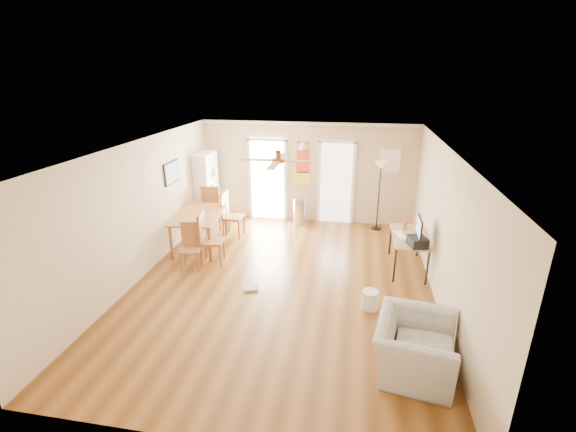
% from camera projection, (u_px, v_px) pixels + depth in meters
% --- Properties ---
extents(floor, '(7.00, 7.00, 0.00)m').
position_uv_depth(floor, '(283.00, 284.00, 7.53)').
color(floor, brown).
rests_on(floor, ground).
extents(ceiling, '(5.50, 7.00, 0.00)m').
position_uv_depth(ceiling, '(282.00, 147.00, 6.64)').
color(ceiling, silver).
rests_on(ceiling, floor).
extents(wall_back, '(5.50, 0.04, 2.60)m').
position_uv_depth(wall_back, '(307.00, 173.00, 10.32)').
color(wall_back, beige).
rests_on(wall_back, floor).
extents(wall_front, '(5.50, 0.04, 2.60)m').
position_uv_depth(wall_front, '(215.00, 345.00, 3.85)').
color(wall_front, beige).
rests_on(wall_front, floor).
extents(wall_left, '(0.04, 7.00, 2.60)m').
position_uv_depth(wall_left, '(140.00, 211.00, 7.53)').
color(wall_left, beige).
rests_on(wall_left, floor).
extents(wall_right, '(0.04, 7.00, 2.60)m').
position_uv_depth(wall_right, '(444.00, 230.00, 6.64)').
color(wall_right, beige).
rests_on(wall_right, floor).
extents(crown_molding, '(5.50, 7.00, 0.08)m').
position_uv_depth(crown_molding, '(282.00, 149.00, 6.65)').
color(crown_molding, white).
rests_on(crown_molding, wall_back).
extents(kitchen_doorway, '(0.90, 0.10, 2.10)m').
position_uv_depth(kitchen_doorway, '(268.00, 180.00, 10.56)').
color(kitchen_doorway, white).
rests_on(kitchen_doorway, wall_back).
extents(bathroom_doorway, '(0.80, 0.10, 2.10)m').
position_uv_depth(bathroom_doorway, '(336.00, 184.00, 10.27)').
color(bathroom_doorway, white).
rests_on(bathroom_doorway, wall_back).
extents(wall_decal, '(0.46, 0.03, 1.10)m').
position_uv_depth(wall_decal, '(303.00, 163.00, 10.24)').
color(wall_decal, red).
rests_on(wall_decal, wall_back).
extents(ac_grille, '(0.50, 0.04, 0.60)m').
position_uv_depth(ac_grille, '(390.00, 161.00, 9.82)').
color(ac_grille, white).
rests_on(ac_grille, wall_back).
extents(framed_poster, '(0.04, 0.66, 0.48)m').
position_uv_depth(framed_poster, '(172.00, 173.00, 8.69)').
color(framed_poster, black).
rests_on(framed_poster, wall_left).
extents(ceiling_fan, '(1.24, 1.24, 0.20)m').
position_uv_depth(ceiling_fan, '(278.00, 161.00, 6.42)').
color(ceiling_fan, '#593819').
rests_on(ceiling_fan, ceiling).
extents(bookshelf, '(0.48, 0.88, 1.86)m').
position_uv_depth(bookshelf, '(207.00, 188.00, 10.30)').
color(bookshelf, white).
rests_on(bookshelf, floor).
extents(dining_table, '(1.09, 1.67, 0.79)m').
position_uv_depth(dining_table, '(200.00, 230.00, 9.01)').
color(dining_table, brown).
rests_on(dining_table, floor).
extents(dining_chair_right_a, '(0.46, 0.46, 1.09)m').
position_uv_depth(dining_chair_right_a, '(233.00, 215.00, 9.54)').
color(dining_chair_right_a, '#A97736').
rests_on(dining_chair_right_a, floor).
extents(dining_chair_right_b, '(0.50, 0.50, 1.08)m').
position_uv_depth(dining_chair_right_b, '(212.00, 239.00, 8.19)').
color(dining_chair_right_b, brown).
rests_on(dining_chair_right_b, floor).
extents(dining_chair_near, '(0.46, 0.46, 0.94)m').
position_uv_depth(dining_chair_near, '(190.00, 247.00, 7.95)').
color(dining_chair_near, '#9D6332').
rests_on(dining_chair_near, floor).
extents(dining_chair_far, '(0.49, 0.49, 1.12)m').
position_uv_depth(dining_chair_far, '(214.00, 206.00, 10.09)').
color(dining_chair_far, '#AB6637').
rests_on(dining_chair_far, floor).
extents(trash_can, '(0.38, 0.38, 0.70)m').
position_uv_depth(trash_can, '(299.00, 211.00, 10.36)').
color(trash_can, '#BBBBBD').
rests_on(trash_can, floor).
extents(torchiere_lamp, '(0.38, 0.38, 1.73)m').
position_uv_depth(torchiere_lamp, '(379.00, 196.00, 9.86)').
color(torchiere_lamp, black).
rests_on(torchiere_lamp, floor).
extents(computer_desk, '(0.67, 1.34, 0.72)m').
position_uv_depth(computer_desk, '(407.00, 252.00, 8.01)').
color(computer_desk, '#A28058').
rests_on(computer_desk, floor).
extents(imac, '(0.25, 0.56, 0.52)m').
position_uv_depth(imac, '(419.00, 231.00, 7.42)').
color(imac, black).
rests_on(imac, computer_desk).
extents(keyboard, '(0.26, 0.47, 0.02)m').
position_uv_depth(keyboard, '(401.00, 235.00, 7.88)').
color(keyboard, white).
rests_on(keyboard, computer_desk).
extents(printer, '(0.39, 0.42, 0.18)m').
position_uv_depth(printer, '(417.00, 242.00, 7.38)').
color(printer, black).
rests_on(printer, computer_desk).
extents(orange_bottle, '(0.08, 0.08, 0.23)m').
position_uv_depth(orange_bottle, '(405.00, 224.00, 8.16)').
color(orange_bottle, '#DA5213').
rests_on(orange_bottle, computer_desk).
extents(wastebasket_a, '(0.29, 0.29, 0.33)m').
position_uv_depth(wastebasket_a, '(370.00, 300.00, 6.70)').
color(wastebasket_a, silver).
rests_on(wastebasket_a, floor).
extents(floor_cloth, '(0.32, 0.29, 0.04)m').
position_uv_depth(floor_cloth, '(251.00, 288.00, 7.34)').
color(floor_cloth, '#9C9D98').
rests_on(floor_cloth, floor).
extents(armchair, '(1.18, 1.30, 0.74)m').
position_uv_depth(armchair, '(415.00, 347.00, 5.24)').
color(armchair, '#A3A29D').
rests_on(armchair, floor).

